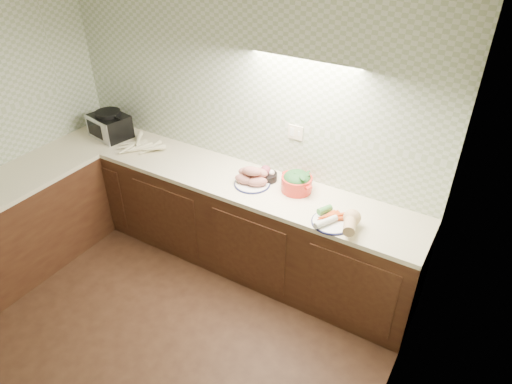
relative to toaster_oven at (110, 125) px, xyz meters
The scene contains 8 objects.
room 2.14m from the toaster_oven, 48.12° to the right, with size 3.60×3.60×2.60m.
counter 1.24m from the toaster_oven, 50.87° to the right, with size 3.60×3.60×0.90m.
toaster_oven is the anchor object (origin of this frame).
parsnip_pile 0.48m from the toaster_oven, ahead, with size 0.41×0.42×0.08m.
sweet_potato_plate 1.69m from the toaster_oven, ahead, with size 0.31×0.31×0.18m.
onion_bowl 1.76m from the toaster_oven, ahead, with size 0.17×0.17×0.13m.
dutch_oven 2.05m from the toaster_oven, ahead, with size 0.33×0.33×0.18m.
veg_plate 2.55m from the toaster_oven, ahead, with size 0.37×0.35×0.14m.
Camera 1 is at (2.01, -1.28, 2.97)m, focal length 32.00 mm.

